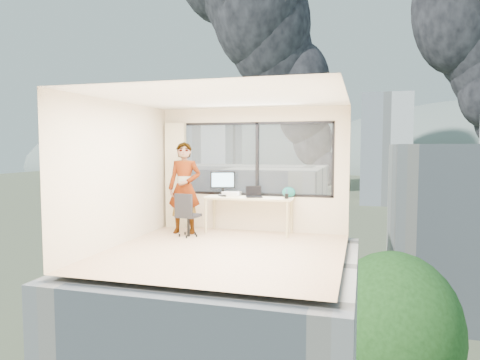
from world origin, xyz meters
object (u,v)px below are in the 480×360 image
(desk, at_px, (249,215))
(monitor, at_px, (223,183))
(chair, at_px, (188,214))
(game_console, at_px, (232,193))
(laptop, at_px, (254,192))
(person, at_px, (185,188))
(handbag, at_px, (289,192))

(desk, height_order, monitor, monitor)
(chair, bearing_deg, game_console, 61.38)
(desk, relative_size, game_console, 5.19)
(game_console, distance_m, laptop, 0.59)
(person, xyz_separation_m, monitor, (0.67, 0.49, 0.07))
(desk, relative_size, laptop, 5.24)
(desk, bearing_deg, chair, -148.42)
(person, bearing_deg, desk, 11.48)
(desk, height_order, game_console, game_console)
(person, height_order, game_console, person)
(person, distance_m, monitor, 0.83)
(monitor, bearing_deg, chair, -137.93)
(chair, distance_m, game_console, 1.13)
(desk, bearing_deg, game_console, 153.81)
(person, relative_size, game_console, 5.41)
(monitor, bearing_deg, laptop, -27.91)
(person, bearing_deg, chair, -59.95)
(laptop, bearing_deg, desk, 151.79)
(chair, relative_size, game_console, 2.56)
(desk, relative_size, person, 0.96)
(desk, relative_size, monitor, 3.47)
(person, xyz_separation_m, game_console, (0.84, 0.58, -0.15))
(game_console, height_order, handbag, handbag)
(desk, xyz_separation_m, handbag, (0.80, 0.19, 0.48))
(handbag, bearing_deg, monitor, -159.26)
(chair, xyz_separation_m, person, (-0.20, 0.29, 0.50))
(handbag, bearing_deg, game_console, -162.82)
(desk, xyz_separation_m, chair, (-1.07, -0.66, 0.07))
(desk, xyz_separation_m, laptop, (0.12, -0.01, 0.48))
(person, relative_size, monitor, 3.62)
(monitor, xyz_separation_m, laptop, (0.72, -0.14, -0.15))
(person, height_order, laptop, person)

